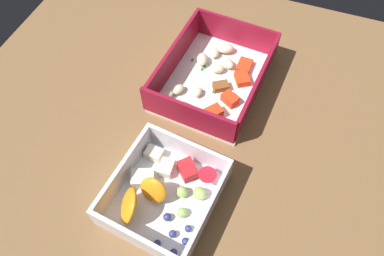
% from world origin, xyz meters
% --- Properties ---
extents(table_surface, '(0.80, 0.80, 0.02)m').
position_xyz_m(table_surface, '(0.00, 0.00, 0.01)').
color(table_surface, brown).
rests_on(table_surface, ground).
extents(pasta_container, '(0.22, 0.18, 0.06)m').
position_xyz_m(pasta_container, '(-0.13, 0.01, 0.04)').
color(pasta_container, white).
rests_on(pasta_container, table_surface).
extents(fruit_bowl, '(0.17, 0.16, 0.06)m').
position_xyz_m(fruit_bowl, '(0.10, 0.01, 0.04)').
color(fruit_bowl, white).
rests_on(fruit_bowl, table_surface).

